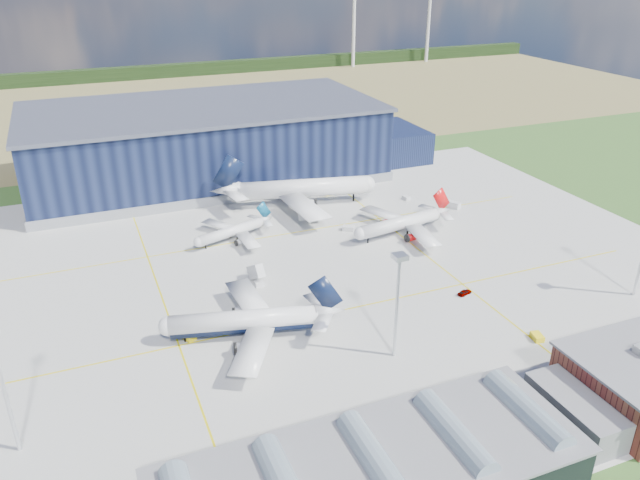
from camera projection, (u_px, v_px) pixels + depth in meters
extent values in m
plane|color=#335720|center=(297.00, 296.00, 148.87)|extent=(600.00, 600.00, 0.00)
cube|color=#A5A5A0|center=(283.00, 278.00, 157.25)|extent=(220.00, 160.00, 0.06)
cube|color=yellow|center=(312.00, 317.00, 140.45)|extent=(180.00, 0.40, 0.02)
cube|color=yellow|center=(254.00, 239.00, 178.22)|extent=(180.00, 0.40, 0.02)
cube|color=yellow|center=(163.00, 300.00, 146.93)|extent=(0.40, 120.00, 0.02)
cube|color=yellow|center=(421.00, 251.00, 170.98)|extent=(0.40, 120.00, 0.02)
cube|color=olive|center=(154.00, 105.00, 333.53)|extent=(600.00, 220.00, 0.01)
cube|color=black|center=(134.00, 73.00, 399.00)|extent=(600.00, 8.00, 8.00)
cylinder|color=silver|center=(354.00, 15.00, 429.08)|extent=(2.40, 2.40, 70.00)
cylinder|color=silver|center=(429.00, 12.00, 449.70)|extent=(2.40, 2.40, 70.00)
cube|color=black|center=(204.00, 143.00, 223.35)|extent=(120.00, 60.00, 25.00)
cube|color=gray|center=(207.00, 172.00, 227.94)|extent=(121.00, 61.00, 3.20)
cube|color=#4E5363|center=(201.00, 107.00, 217.87)|extent=(122.00, 62.00, 1.20)
cube|color=black|center=(388.00, 143.00, 246.63)|extent=(24.00, 30.00, 12.00)
cube|color=black|center=(637.00, 344.00, 125.55)|extent=(44.00, 0.40, 1.40)
cube|color=black|center=(640.00, 329.00, 124.07)|extent=(44.00, 0.40, 1.40)
cube|color=black|center=(373.00, 477.00, 93.81)|extent=(65.00, 22.00, 6.00)
cube|color=slate|center=(374.00, 461.00, 92.46)|extent=(66.00, 23.00, 0.50)
cube|color=slate|center=(580.00, 410.00, 107.55)|extent=(10.00, 18.00, 6.00)
cylinder|color=gray|center=(374.00, 460.00, 92.38)|extent=(4.40, 18.00, 4.40)
cylinder|color=gray|center=(454.00, 435.00, 97.19)|extent=(4.40, 18.00, 4.40)
cylinder|color=gray|center=(527.00, 412.00, 102.00)|extent=(4.40, 18.00, 4.40)
cylinder|color=silver|center=(6.00, 396.00, 98.44)|extent=(0.70, 0.70, 22.00)
cylinder|color=silver|center=(397.00, 309.00, 122.49)|extent=(0.70, 0.70, 22.00)
cube|color=silver|center=(400.00, 257.00, 117.65)|extent=(2.60, 2.60, 1.00)
cube|color=yellow|center=(188.00, 336.00, 132.21)|extent=(3.15, 3.77, 1.35)
cube|color=yellow|center=(537.00, 337.00, 132.01)|extent=(2.65, 3.41, 1.31)
cube|color=silver|center=(406.00, 198.00, 206.57)|extent=(2.20, 2.96, 1.18)
cube|color=silver|center=(453.00, 205.00, 199.78)|extent=(3.90, 5.02, 2.09)
cube|color=yellow|center=(325.00, 192.00, 210.68)|extent=(3.25, 4.02, 1.52)
cube|color=silver|center=(348.00, 228.00, 183.53)|extent=(4.04, 3.75, 1.46)
cube|color=silver|center=(256.00, 275.00, 154.97)|extent=(3.24, 5.63, 3.39)
imported|color=#99999E|center=(465.00, 292.00, 149.30)|extent=(4.17, 2.61, 1.32)
imported|color=#99999E|center=(611.00, 358.00, 125.45)|extent=(3.55, 2.04, 1.11)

